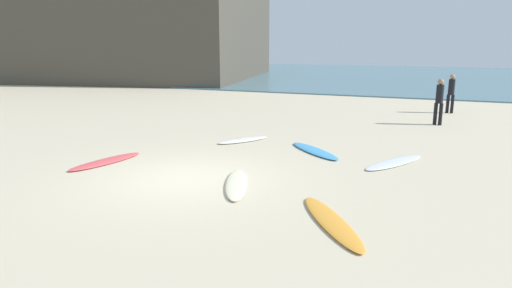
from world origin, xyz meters
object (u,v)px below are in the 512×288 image
Objects in this scene: surfboard_3 at (237,184)px; beachgoer_mid at (439,99)px; surfboard_0 at (315,151)px; surfboard_2 at (331,221)px; surfboard_1 at (243,140)px; surfboard_4 at (106,161)px; surfboard_5 at (394,162)px; beachgoer_near at (451,91)px.

surfboard_3 is 1.27× the size of beachgoer_mid.
surfboard_0 is 5.39m from surfboard_2.
surfboard_4 is at bearing 92.05° from surfboard_1.
surfboard_0 is 1.00× the size of surfboard_5.
surfboard_1 is 1.05× the size of beachgoer_mid.
beachgoer_near reaches higher than surfboard_2.
beachgoer_mid is (8.23, 9.61, 0.99)m from surfboard_4.
beachgoer_near is at bearing -132.11° from surfboard_2.
beachgoer_near reaches higher than surfboard_3.
beachgoer_near reaches higher than surfboard_4.
surfboard_1 is at bearing -87.14° from surfboard_2.
surfboard_4 is at bearing 168.42° from surfboard_0.
beachgoer_mid is (4.11, 10.07, 0.98)m from surfboard_3.
beachgoer_near is at bearing 109.86° from surfboard_5.
surfboard_2 is 4.71m from surfboard_5.
surfboard_0 is at bearing -105.79° from surfboard_2.
surfboard_5 is 1.33× the size of beachgoer_mid.
surfboard_1 is at bearing -163.60° from surfboard_5.
surfboard_3 is at bearing 145.23° from surfboard_1.
surfboard_5 is (2.33, -0.45, -0.01)m from surfboard_0.
beachgoer_mid is at bearing 109.64° from surfboard_5.
surfboard_1 is 8.27m from beachgoer_mid.
surfboard_4 is at bearing -112.85° from beachgoer_near.
surfboard_5 is at bearing -85.00° from beachgoer_mid.
beachgoer_near reaches higher than surfboard_5.
surfboard_1 is 11.30m from beachgoer_near.
surfboard_3 reaches higher than surfboard_5.
surfboard_0 is at bearing -124.83° from surfboard_3.
beachgoer_near is (1.47, 10.28, 0.98)m from surfboard_5.
surfboard_5 is at bearing -158.59° from surfboard_1.
surfboard_3 reaches higher than surfboard_1.
beachgoer_near is at bearing 66.91° from surfboard_4.
surfboard_1 is at bearing 69.43° from surfboard_4.
surfboard_3 reaches higher than surfboard_4.
surfboard_2 is at bearing -69.82° from surfboard_5.
beachgoer_mid is at bearing -132.21° from surfboard_2.
surfboard_5 is (4.91, -1.01, -0.01)m from surfboard_1.
surfboard_2 is 6.84m from surfboard_4.
surfboard_2 is at bearing -84.78° from beachgoer_mid.
surfboard_3 is at bearing -147.57° from surfboard_0.
surfboard_1 is 5.01m from surfboard_5.
beachgoer_near is (4.60, 13.63, 0.97)m from surfboard_3.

